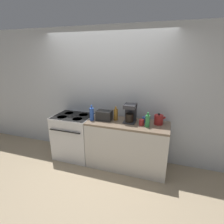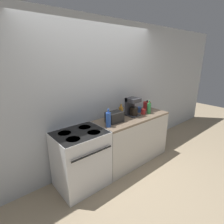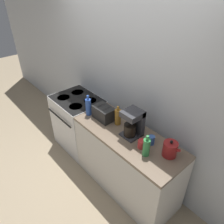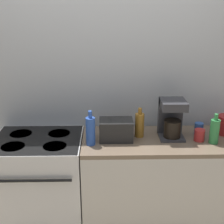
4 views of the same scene
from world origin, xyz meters
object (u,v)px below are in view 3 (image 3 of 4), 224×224
(toaster, at_px, (104,113))
(bottle_blue, at_px, (88,107))
(bottle_amber, at_px, (118,117))
(cup_red, at_px, (142,144))
(bottle_green, at_px, (146,147))
(stove, at_px, (79,122))
(kettle, at_px, (170,149))
(coffee_maker, at_px, (133,123))
(cup_blue, at_px, (151,140))

(toaster, distance_m, bottle_blue, 0.23)
(bottle_amber, relative_size, cup_red, 2.62)
(bottle_green, bearing_deg, stove, 176.25)
(kettle, distance_m, bottle_amber, 0.78)
(kettle, xyz_separation_m, bottle_blue, (-1.20, -0.19, 0.04))
(toaster, distance_m, coffee_maker, 0.49)
(coffee_maker, distance_m, cup_blue, 0.29)
(bottle_green, bearing_deg, toaster, 174.01)
(kettle, xyz_separation_m, bottle_amber, (-0.78, -0.04, 0.02))
(kettle, distance_m, toaster, 0.99)
(kettle, bearing_deg, stove, -177.01)
(stove, relative_size, bottle_blue, 3.09)
(toaster, bearing_deg, bottle_blue, -156.33)
(coffee_maker, relative_size, cup_red, 3.40)
(coffee_maker, bearing_deg, bottle_amber, 178.63)
(toaster, relative_size, cup_red, 2.84)
(kettle, relative_size, bottle_green, 0.79)
(bottle_green, distance_m, cup_blue, 0.20)
(cup_red, distance_m, cup_blue, 0.13)
(toaster, bearing_deg, bottle_amber, 16.39)
(coffee_maker, bearing_deg, toaster, -173.59)
(toaster, height_order, bottle_blue, bottle_blue)
(stove, bearing_deg, bottle_green, -3.75)
(stove, xyz_separation_m, cup_blue, (1.42, 0.08, 0.50))
(bottle_blue, bearing_deg, coffee_maker, 11.98)
(stove, height_order, bottle_blue, bottle_blue)
(stove, bearing_deg, coffee_maker, 2.05)
(toaster, height_order, cup_blue, toaster)
(stove, xyz_separation_m, bottle_green, (1.50, -0.10, 0.55))
(bottle_blue, relative_size, cup_red, 2.95)
(kettle, height_order, cup_blue, kettle)
(cup_red, bearing_deg, bottle_amber, 169.01)
(stove, height_order, toaster, toaster)
(kettle, distance_m, bottle_blue, 1.21)
(coffee_maker, xyz_separation_m, bottle_amber, (-0.28, 0.01, -0.06))
(bottle_blue, height_order, cup_red, bottle_blue)
(toaster, relative_size, bottle_green, 1.10)
(stove, bearing_deg, bottle_amber, 3.11)
(bottle_amber, bearing_deg, bottle_blue, -159.83)
(cup_blue, bearing_deg, kettle, 2.03)
(stove, distance_m, cup_blue, 1.51)
(toaster, relative_size, bottle_blue, 0.96)
(toaster, distance_m, cup_blue, 0.75)
(coffee_maker, height_order, cup_blue, coffee_maker)
(bottle_blue, height_order, cup_blue, bottle_blue)
(kettle, relative_size, cup_red, 2.03)
(bottle_amber, height_order, cup_blue, bottle_amber)
(stove, relative_size, bottle_green, 3.53)
(bottle_green, bearing_deg, cup_red, 155.45)
(toaster, bearing_deg, bottle_green, -5.99)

